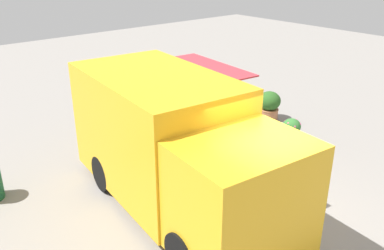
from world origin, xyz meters
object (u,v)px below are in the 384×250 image
food_truck (175,149)px  planter_flowering_side (291,131)px  person_customer (224,117)px  planter_flowering_near (269,105)px

food_truck → planter_flowering_side: bearing=94.3°
person_customer → planter_flowering_near: bearing=74.6°
food_truck → planter_flowering_side: 4.35m
planter_flowering_side → person_customer: bearing=-159.8°
food_truck → planter_flowering_near: food_truck is taller
food_truck → planter_flowering_near: bearing=109.5°
person_customer → planter_flowering_near: (0.42, 1.54, 0.13)m
planter_flowering_near → planter_flowering_side: bearing=-29.4°
food_truck → planter_flowering_side: size_ratio=8.27×
person_customer → planter_flowering_near: 1.60m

